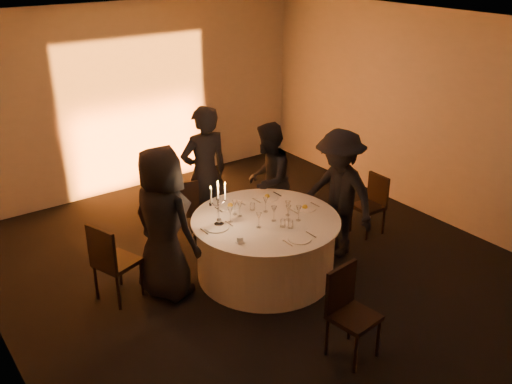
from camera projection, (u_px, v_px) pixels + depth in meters
floor at (265, 273)px, 7.16m from camera, size 7.00×7.00×0.00m
ceiling at (267, 28)px, 5.93m from camera, size 7.00×7.00×0.00m
wall_back at (135, 98)px, 9.13m from camera, size 7.00×0.00×7.00m
wall_right at (434, 118)px, 8.15m from camera, size 0.00×7.00×7.00m
uplighter_fixture at (151, 187)px, 9.50m from camera, size 0.25×0.12×0.10m
banquet_table at (266, 247)px, 7.00m from camera, size 1.80×1.80×0.77m
chair_left at (111, 259)px, 6.41m from camera, size 0.55×0.55×0.98m
chair_back_left at (182, 208)px, 7.67m from camera, size 0.51×0.51×0.94m
chair_back_right at (273, 189)px, 8.15m from camera, size 0.61×0.61×1.00m
chair_right at (372, 201)px, 8.00m from camera, size 0.38×0.38×0.85m
chair_front at (348, 307)px, 5.60m from camera, size 0.47×0.47×0.96m
guest_left at (163, 224)px, 6.41m from camera, size 0.81×1.02×1.83m
guest_back_left at (205, 174)px, 7.68m from camera, size 0.71×0.49×1.89m
guest_back_right at (268, 180)px, 7.85m from camera, size 0.99×0.96×1.61m
guest_right at (338, 194)px, 7.30m from camera, size 0.75×1.17×1.71m
plate_left at (217, 227)px, 6.62m from camera, size 0.36×0.28×0.01m
plate_back_left at (230, 206)px, 7.14m from camera, size 0.36×0.27×0.08m
plate_back_right at (267, 197)px, 7.39m from camera, size 0.35×0.29×0.08m
plate_right at (305, 207)px, 7.09m from camera, size 0.36×0.27×0.08m
plate_front at (300, 239)px, 6.37m from camera, size 0.36×0.27×0.01m
coffee_cup at (240, 240)px, 6.31m from camera, size 0.11×0.11×0.07m
candelabra at (219, 210)px, 6.61m from camera, size 0.24×0.12×0.57m
wine_glass_a at (266, 202)px, 6.96m from camera, size 0.07×0.07×0.19m
wine_glass_b at (288, 205)px, 6.87m from camera, size 0.07×0.07×0.19m
wine_glass_c at (240, 206)px, 6.85m from camera, size 0.07×0.07×0.19m
wine_glass_d at (288, 209)px, 6.76m from camera, size 0.07×0.07×0.19m
wine_glass_e at (299, 210)px, 6.74m from camera, size 0.07×0.07×0.19m
wine_glass_f at (235, 204)px, 6.89m from camera, size 0.07×0.07×0.19m
wine_glass_g at (230, 212)px, 6.70m from camera, size 0.07×0.07×0.19m
wine_glass_h at (259, 217)px, 6.58m from camera, size 0.07×0.07×0.19m
wine_glass_i at (274, 210)px, 6.74m from camera, size 0.07×0.07×0.19m
tumbler_a at (291, 224)px, 6.61m from camera, size 0.07×0.07×0.09m
tumbler_b at (283, 223)px, 6.64m from camera, size 0.07×0.07×0.09m
tumbler_c at (252, 207)px, 7.05m from camera, size 0.07×0.07×0.09m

